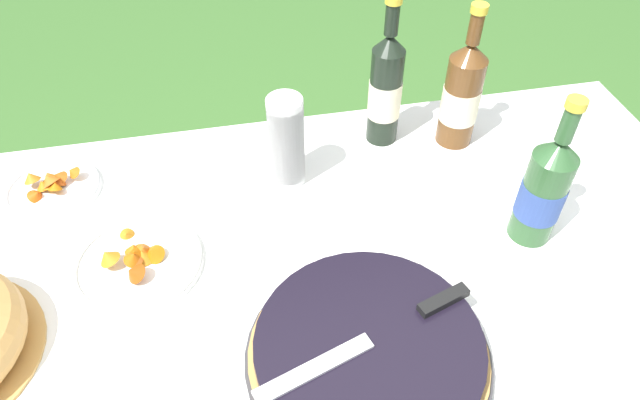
# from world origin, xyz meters

# --- Properties ---
(garden_table) EXTENTS (1.68, 1.18, 0.78)m
(garden_table) POSITION_xyz_m (0.00, 0.00, 0.71)
(garden_table) COLOR #A87A47
(garden_table) RESTS_ON ground_plane
(tablecloth) EXTENTS (1.69, 1.19, 0.10)m
(tablecloth) POSITION_xyz_m (0.00, 0.00, 0.77)
(tablecloth) COLOR white
(tablecloth) RESTS_ON garden_table
(berry_tart) EXTENTS (0.38, 0.38, 0.06)m
(berry_tart) POSITION_xyz_m (0.05, -0.06, 0.81)
(berry_tart) COLOR #38383D
(berry_tart) RESTS_ON tablecloth
(serving_knife) EXTENTS (0.36, 0.14, 0.01)m
(serving_knife) POSITION_xyz_m (0.08, -0.05, 0.85)
(serving_knife) COLOR silver
(serving_knife) RESTS_ON berry_tart
(cup_stack) EXTENTS (0.07, 0.07, 0.20)m
(cup_stack) POSITION_xyz_m (-0.00, 0.38, 0.88)
(cup_stack) COLOR white
(cup_stack) RESTS_ON tablecloth
(cider_bottle_green) EXTENTS (0.08, 0.08, 0.31)m
(cider_bottle_green) POSITION_xyz_m (0.43, 0.14, 0.90)
(cider_bottle_green) COLOR #2D562D
(cider_bottle_green) RESTS_ON tablecloth
(cider_bottle_amber) EXTENTS (0.08, 0.08, 0.32)m
(cider_bottle_amber) POSITION_xyz_m (0.39, 0.44, 0.90)
(cider_bottle_amber) COLOR brown
(cider_bottle_amber) RESTS_ON tablecloth
(juice_bottle_red) EXTENTS (0.07, 0.07, 0.34)m
(juice_bottle_red) POSITION_xyz_m (0.23, 0.48, 0.91)
(juice_bottle_red) COLOR black
(juice_bottle_red) RESTS_ON tablecloth
(snack_plate_near) EXTENTS (0.23, 0.23, 0.06)m
(snack_plate_near) POSITION_xyz_m (-0.30, 0.21, 0.80)
(snack_plate_near) COLOR white
(snack_plate_near) RESTS_ON tablecloth
(snack_plate_left) EXTENTS (0.19, 0.19, 0.06)m
(snack_plate_left) POSITION_xyz_m (-0.48, 0.44, 0.80)
(snack_plate_left) COLOR white
(snack_plate_left) RESTS_ON tablecloth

